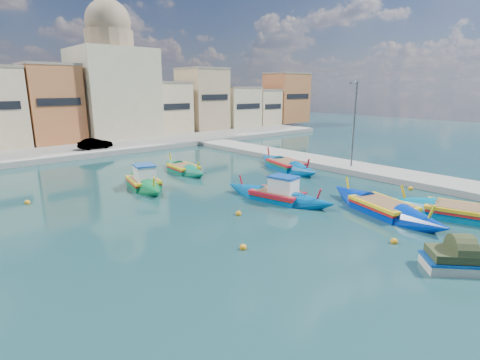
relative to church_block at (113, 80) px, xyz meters
name	(u,v)px	position (x,y,z in m)	size (l,w,h in m)	color
ground	(259,242)	(-10.00, -40.00, -8.41)	(160.00, 160.00, 0.00)	#123838
east_quay	(419,180)	(8.00, -40.00, -8.16)	(4.00, 70.00, 0.50)	gray
north_quay	(61,153)	(-10.00, -8.00, -8.11)	(80.00, 8.00, 0.60)	gray
north_townhouses	(93,106)	(-3.32, -0.64, -3.41)	(83.20, 7.87, 10.19)	beige
church_block	(113,80)	(0.00, 0.00, 0.00)	(10.00, 10.00, 19.10)	beige
quay_street_lamp	(354,124)	(7.44, -34.00, -4.07)	(1.18, 0.16, 8.00)	#595B60
luzzu_turquoise_cabin	(278,196)	(-4.20, -35.82, -8.08)	(3.56, 8.75, 2.75)	#005498
luzzu_blue_cabin	(144,183)	(-9.40, -26.58, -8.06)	(3.55, 8.20, 2.82)	#0B773A
luzzu_cyan_mid	(286,166)	(3.72, -29.49, -8.11)	(4.63, 9.67, 2.78)	#0057A1
luzzu_green	(184,169)	(-4.24, -24.19, -8.16)	(2.52, 7.53, 2.33)	#0B7555
luzzu_blue_south	(383,209)	(-1.24, -41.87, -8.13)	(4.79, 9.58, 2.70)	#002BAB
luzzu_cyan_south	(458,213)	(1.29, -45.26, -8.12)	(4.67, 9.00, 2.72)	#007097
tender_near	(459,261)	(-5.71, -47.71, -7.98)	(3.04, 3.10, 1.39)	beige
mooring_buoys	(246,205)	(-6.60, -35.25, -8.33)	(22.93, 20.35, 0.36)	orange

